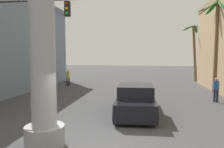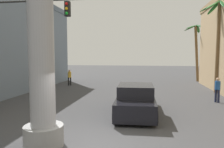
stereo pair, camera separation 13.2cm
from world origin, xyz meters
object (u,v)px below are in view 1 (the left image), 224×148
object	(u,v)px
traffic_light_mast	(11,33)
palm_tree_mid_right	(217,35)
pedestrian_far_left	(68,76)
car_lead	(136,100)
pedestrian_mid_right	(216,88)
street_lamp	(223,32)
palm_tree_far_right	(195,44)

from	to	relation	value
traffic_light_mast	palm_tree_mid_right	bearing A→B (deg)	34.89
palm_tree_mid_right	pedestrian_far_left	world-z (taller)	palm_tree_mid_right
palm_tree_mid_right	traffic_light_mast	bearing A→B (deg)	-145.11
car_lead	pedestrian_mid_right	bearing A→B (deg)	34.94
pedestrian_far_left	pedestrian_mid_right	distance (m)	13.66
palm_tree_mid_right	pedestrian_mid_right	size ratio (longest dim) A/B	4.58
palm_tree_mid_right	pedestrian_mid_right	world-z (taller)	palm_tree_mid_right
street_lamp	pedestrian_mid_right	bearing A→B (deg)	134.24
car_lead	pedestrian_far_left	distance (m)	11.98
palm_tree_far_right	palm_tree_mid_right	xyz separation A→B (m)	(0.04, -7.89, 0.35)
palm_tree_far_right	palm_tree_mid_right	distance (m)	7.90
street_lamp	traffic_light_mast	distance (m)	12.29
palm_tree_far_right	pedestrian_far_left	world-z (taller)	palm_tree_far_right
car_lead	pedestrian_mid_right	size ratio (longest dim) A/B	3.20
street_lamp	palm_tree_mid_right	size ratio (longest dim) A/B	1.00
pedestrian_mid_right	pedestrian_far_left	bearing A→B (deg)	153.73
car_lead	palm_tree_mid_right	size ratio (longest dim) A/B	0.70
palm_tree_far_right	pedestrian_far_left	xyz separation A→B (m)	(-13.30, -5.69, -3.40)
street_lamp	pedestrian_far_left	size ratio (longest dim) A/B	4.63
traffic_light_mast	pedestrian_mid_right	bearing A→B (deg)	22.92
pedestrian_mid_right	palm_tree_far_right	bearing A→B (deg)	84.86
pedestrian_far_left	pedestrian_mid_right	world-z (taller)	pedestrian_mid_right
street_lamp	palm_tree_far_right	distance (m)	11.98
palm_tree_mid_right	pedestrian_far_left	distance (m)	14.04
traffic_light_mast	palm_tree_far_right	xyz separation A→B (m)	(12.27, 16.48, 0.19)
traffic_light_mast	street_lamp	bearing A→B (deg)	21.65
palm_tree_mid_right	pedestrian_mid_right	xyz separation A→B (m)	(-1.10, -3.85, -3.74)
street_lamp	palm_tree_far_right	xyz separation A→B (m)	(0.85, 11.95, -0.14)
street_lamp	traffic_light_mast	xyz separation A→B (m)	(-11.42, -4.53, -0.33)
car_lead	palm_tree_far_right	distance (m)	16.84
traffic_light_mast	palm_tree_far_right	world-z (taller)	palm_tree_far_right
pedestrian_far_left	palm_tree_far_right	bearing A→B (deg)	23.17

